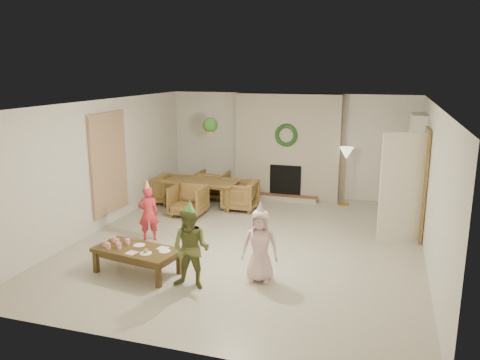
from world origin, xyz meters
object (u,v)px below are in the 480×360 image
at_px(child_red, 148,214).
at_px(dining_chair_left, 172,190).
at_px(dining_chair_far, 213,185).
at_px(child_pink, 260,246).
at_px(dining_table, 201,193).
at_px(dining_chair_right, 240,195).
at_px(child_plaid, 191,249).
at_px(coffee_table_top, 137,250).
at_px(dining_chair_near, 188,200).

bearing_deg(child_red, dining_chair_left, -102.12).
bearing_deg(dining_chair_far, child_red, 88.47).
xyz_separation_m(dining_chair_far, child_pink, (2.30, -4.14, 0.22)).
distance_m(dining_table, dining_chair_far, 0.74).
bearing_deg(dining_chair_right, dining_table, -90.00).
height_order(dining_chair_far, child_plaid, child_plaid).
bearing_deg(dining_chair_left, dining_chair_far, -45.00).
relative_size(dining_chair_left, child_plaid, 0.61).
xyz_separation_m(dining_table, child_pink, (2.30, -3.40, 0.25)).
bearing_deg(coffee_table_top, dining_chair_far, 105.18).
height_order(coffee_table_top, child_plaid, child_plaid).
bearing_deg(dining_chair_left, child_plaid, -151.03).
bearing_deg(child_plaid, coffee_table_top, 169.07).
relative_size(dining_chair_far, child_plaid, 0.61).
height_order(coffee_table_top, child_pink, child_pink).
xyz_separation_m(child_plaid, child_pink, (0.87, 0.52, -0.04)).
distance_m(child_red, child_plaid, 2.17).
relative_size(dining_chair_right, child_plaid, 0.61).
height_order(child_plaid, child_pink, child_plaid).
xyz_separation_m(dining_chair_near, coffee_table_top, (0.43, -2.97, 0.04)).
bearing_deg(child_plaid, child_pink, 31.41).
height_order(dining_chair_right, coffee_table_top, dining_chair_right).
height_order(dining_table, coffee_table_top, dining_table).
bearing_deg(dining_table, dining_chair_far, 90.00).
relative_size(coffee_table_top, child_red, 1.29).
distance_m(dining_chair_right, child_red, 2.57).
height_order(dining_table, dining_chair_left, dining_chair_left).
relative_size(dining_chair_near, dining_chair_right, 1.00).
bearing_deg(child_plaid, dining_chair_far, 107.76).
xyz_separation_m(dining_chair_left, child_plaid, (2.17, -3.91, 0.26)).
bearing_deg(dining_table, dining_chair_near, -90.00).
bearing_deg(dining_chair_left, coffee_table_top, -162.38).
relative_size(dining_table, dining_chair_far, 2.34).
xyz_separation_m(dining_table, dining_chair_near, (-0.00, -0.74, 0.03)).
height_order(dining_table, dining_chair_near, dining_chair_near).
bearing_deg(dining_chair_far, dining_chair_left, 45.00).
bearing_deg(child_pink, dining_chair_near, 123.67).
bearing_deg(dining_table, child_plaid, -70.00).
bearing_deg(child_red, dining_table, -119.79).
distance_m(dining_chair_far, child_red, 3.10).
relative_size(dining_table, dining_chair_left, 2.34).
bearing_deg(dining_chair_far, coffee_table_top, 95.58).
xyz_separation_m(coffee_table_top, child_red, (-0.52, 1.35, 0.13)).
relative_size(dining_chair_far, coffee_table_top, 0.55).
bearing_deg(dining_chair_right, coffee_table_top, -7.57).
relative_size(dining_table, coffee_table_top, 1.30).
bearing_deg(child_red, child_plaid, 106.26).
relative_size(dining_table, dining_chair_near, 2.34).
xyz_separation_m(dining_chair_near, child_plaid, (1.42, -3.17, 0.26)).
xyz_separation_m(dining_chair_left, dining_chair_right, (1.67, -0.00, 0.00)).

